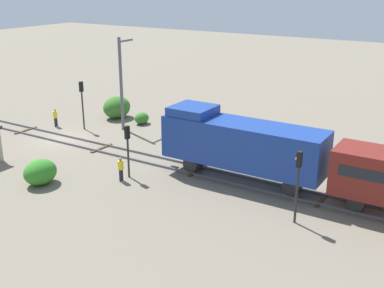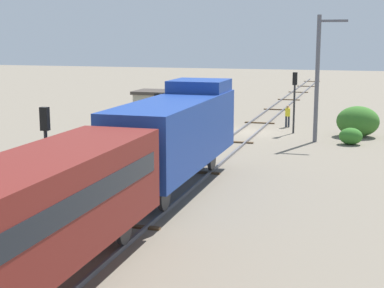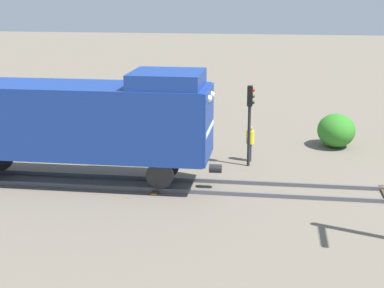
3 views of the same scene
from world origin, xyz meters
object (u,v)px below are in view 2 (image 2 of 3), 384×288
Objects in this scene: worker_by_signal at (145,139)px; relay_hut at (158,108)px; catenary_mast at (318,76)px; traffic_signal_near at (295,91)px; worker_near_track at (288,114)px; traffic_signal_mid at (158,112)px; traffic_signal_far at (46,141)px; passenger_car_leading at (6,223)px; locomotive at (177,129)px.

worker_by_signal is 11.84m from relay_hut.
relay_hut is at bearing -17.45° from catenary_mast.
worker_near_track is at bearing -73.83° from traffic_signal_near.
traffic_signal_mid is at bearing 41.30° from catenary_mast.
worker_near_track is at bearing -103.30° from traffic_signal_far.
traffic_signal_near reaches higher than traffic_signal_far.
relay_hut is at bearing -76.61° from passenger_car_leading.
relay_hut is at bearing -4.50° from traffic_signal_near.
traffic_signal_far reaches higher than worker_by_signal.
passenger_car_leading is 30.83m from traffic_signal_near.
traffic_signal_mid reaches higher than worker_by_signal.
passenger_car_leading is (0.00, 13.34, -0.25)m from locomotive.
relay_hut is at bearing 11.69° from worker_near_track.
traffic_signal_mid is at bearing -94.28° from worker_by_signal.
worker_by_signal is at bearing 54.87° from traffic_signal_near.
catenary_mast is (-2.66, 5.86, 3.40)m from worker_near_track.
passenger_car_leading is 8.24× the size of worker_by_signal.
locomotive is 17.62m from traffic_signal_near.
catenary_mast is 13.50m from relay_hut.
worker_near_track is 14.83m from worker_by_signal.
locomotive is at bearing 116.60° from traffic_signal_mid.
traffic_signal_far is 26.16m from worker_near_track.
locomotive is 15.18m from catenary_mast.
traffic_signal_far is 12.29m from worker_by_signal.
traffic_signal_near is 13.02m from worker_by_signal.
passenger_car_leading is at bearing 99.59° from traffic_signal_mid.
catenary_mast is (-1.86, 3.11, 1.35)m from traffic_signal_near.
passenger_car_leading is 8.24× the size of worker_near_track.
locomotive reaches higher than traffic_signal_mid.
relay_hut is (3.90, -23.47, -1.58)m from traffic_signal_far.
locomotive is at bearing 83.92° from worker_near_track.
passenger_car_leading is 20.63m from worker_by_signal.
traffic_signal_far is 1.22× the size of relay_hut.
relay_hut is at bearing -70.19° from traffic_signal_mid.
passenger_car_leading is 4.00× the size of relay_hut.
traffic_signal_near is 1.19× the size of traffic_signal_mid.
traffic_signal_far is (6.80, 22.63, -0.07)m from traffic_signal_near.
locomotive reaches higher than passenger_car_leading.
traffic_signal_far is 23.85m from relay_hut.
relay_hut reaches higher than worker_by_signal.
relay_hut is (7.50, -18.17, -1.38)m from locomotive.
catenary_mast is at bearing 115.13° from worker_near_track.
traffic_signal_far is (3.60, 5.31, 0.20)m from locomotive.
traffic_signal_far is at bearing -65.85° from passenger_car_leading.
worker_by_signal is (0.60, -12.11, -1.98)m from traffic_signal_far.
traffic_signal_near reaches higher than relay_hut.
traffic_signal_far is at bearing 99.43° from relay_hut.
catenary_mast is at bearing -54.19° from worker_by_signal.
relay_hut is (9.90, 1.92, 0.40)m from worker_near_track.
locomotive reaches higher than traffic_signal_near.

